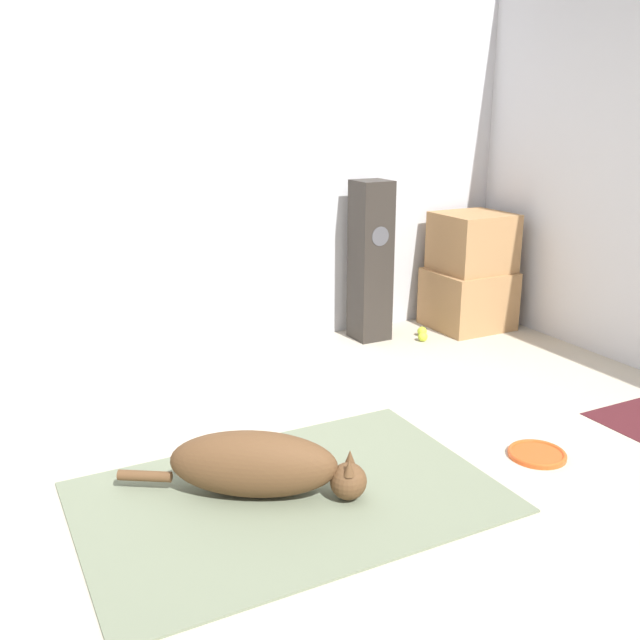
# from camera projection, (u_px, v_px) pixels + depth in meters

# --- Properties ---
(ground_plane) EXTENTS (12.00, 12.00, 0.00)m
(ground_plane) POSITION_uv_depth(u_px,v_px,m) (300.00, 523.00, 2.76)
(ground_plane) COLOR #BCB29E
(wall_back) EXTENTS (8.00, 0.06, 2.55)m
(wall_back) POSITION_uv_depth(u_px,v_px,m) (142.00, 154.00, 4.17)
(wall_back) COLOR silver
(wall_back) RESTS_ON ground_plane
(area_rug) EXTENTS (1.68, 1.11, 0.01)m
(area_rug) POSITION_uv_depth(u_px,v_px,m) (289.00, 497.00, 2.93)
(area_rug) COLOR slate
(area_rug) RESTS_ON ground_plane
(dog) EXTENTS (0.90, 0.61, 0.28)m
(dog) POSITION_uv_depth(u_px,v_px,m) (260.00, 465.00, 2.90)
(dog) COLOR brown
(dog) RESTS_ON area_rug
(frisbee) EXTENTS (0.26, 0.26, 0.03)m
(frisbee) POSITION_uv_depth(u_px,v_px,m) (537.00, 454.00, 3.28)
(frisbee) COLOR #DB511E
(frisbee) RESTS_ON ground_plane
(cardboard_box_lower) EXTENTS (0.53, 0.51, 0.42)m
(cardboard_box_lower) POSITION_uv_depth(u_px,v_px,m) (468.00, 299.00, 5.14)
(cardboard_box_lower) COLOR #A87A4C
(cardboard_box_lower) RESTS_ON ground_plane
(cardboard_box_upper) EXTENTS (0.49, 0.46, 0.41)m
(cardboard_box_upper) POSITION_uv_depth(u_px,v_px,m) (473.00, 242.00, 5.04)
(cardboard_box_upper) COLOR #A87A4C
(cardboard_box_upper) RESTS_ON cardboard_box_lower
(floor_speaker) EXTENTS (0.23, 0.24, 1.08)m
(floor_speaker) POSITION_uv_depth(u_px,v_px,m) (370.00, 261.00, 4.80)
(floor_speaker) COLOR #2D2823
(floor_speaker) RESTS_ON ground_plane
(tennis_ball_by_boxes) EXTENTS (0.07, 0.07, 0.07)m
(tennis_ball_by_boxes) POSITION_uv_depth(u_px,v_px,m) (423.00, 337.00, 4.87)
(tennis_ball_by_boxes) COLOR #C6E033
(tennis_ball_by_boxes) RESTS_ON ground_plane
(tennis_ball_near_speaker) EXTENTS (0.07, 0.07, 0.07)m
(tennis_ball_near_speaker) POSITION_uv_depth(u_px,v_px,m) (422.00, 331.00, 4.98)
(tennis_ball_near_speaker) COLOR #C6E033
(tennis_ball_near_speaker) RESTS_ON ground_plane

